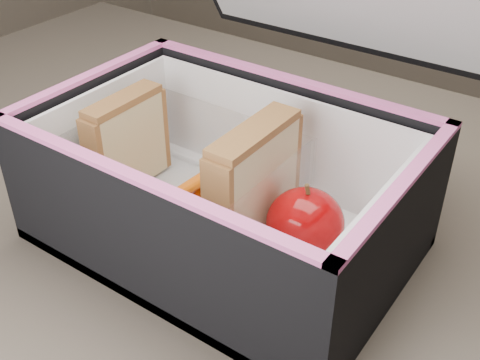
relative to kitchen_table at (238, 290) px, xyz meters
The scene contains 8 objects.
kitchen_table is the anchor object (origin of this frame).
lunch_bag 0.16m from the kitchen_table, 75.76° to the right, with size 0.32×0.32×0.30m.
plastic_tub 0.15m from the kitchen_table, 143.33° to the right, with size 0.19×0.13×0.08m, color white, non-canonical shape.
sandwich_left 0.19m from the kitchen_table, 165.95° to the right, with size 0.02×0.08×0.09m.
sandwich_right 0.17m from the kitchen_table, 37.34° to the right, with size 0.03×0.10×0.11m.
carrot_sticks 0.13m from the kitchen_table, 141.68° to the right, with size 0.05×0.13×0.03m.
paper_napkin 0.14m from the kitchen_table, 14.75° to the right, with size 0.07×0.07×0.01m, color white.
red_apple 0.17m from the kitchen_table, 16.23° to the right, with size 0.09×0.09×0.07m.
Camera 1 is at (0.26, -0.37, 1.10)m, focal length 45.00 mm.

